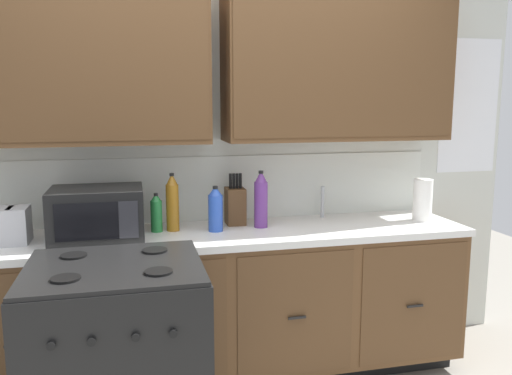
% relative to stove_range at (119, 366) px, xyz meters
% --- Properties ---
extents(wall_unit, '(4.04, 0.40, 2.48)m').
position_rel_stove_range_xyz_m(wall_unit, '(0.58, 0.83, 1.18)').
color(wall_unit, silver).
rests_on(wall_unit, ground_plane).
extents(counter_run, '(2.87, 0.64, 0.90)m').
position_rel_stove_range_xyz_m(counter_run, '(0.58, 0.63, -0.01)').
color(counter_run, black).
rests_on(counter_run, ground_plane).
extents(stove_range, '(0.76, 0.68, 0.95)m').
position_rel_stove_range_xyz_m(stove_range, '(0.00, 0.00, 0.00)').
color(stove_range, black).
rests_on(stove_range, ground_plane).
extents(microwave, '(0.48, 0.37, 0.28)m').
position_rel_stove_range_xyz_m(microwave, '(-0.10, 0.60, 0.57)').
color(microwave, black).
rests_on(microwave, counter_run).
extents(toaster, '(0.28, 0.18, 0.19)m').
position_rel_stove_range_xyz_m(toaster, '(-0.58, 0.63, 0.53)').
color(toaster, '#B7B7BC').
rests_on(toaster, counter_run).
extents(knife_block, '(0.11, 0.14, 0.31)m').
position_rel_stove_range_xyz_m(knife_block, '(0.69, 0.79, 0.54)').
color(knife_block, '#52361E').
rests_on(knife_block, counter_run).
extents(sink_faucet, '(0.02, 0.02, 0.20)m').
position_rel_stove_range_xyz_m(sink_faucet, '(1.27, 0.84, 0.53)').
color(sink_faucet, '#B2B5BA').
rests_on(sink_faucet, counter_run).
extents(paper_towel_roll, '(0.12, 0.12, 0.26)m').
position_rel_stove_range_xyz_m(paper_towel_roll, '(1.84, 0.61, 0.56)').
color(paper_towel_roll, white).
rests_on(paper_towel_roll, counter_run).
extents(bottle_green, '(0.07, 0.07, 0.22)m').
position_rel_stove_range_xyz_m(bottle_green, '(0.22, 0.70, 0.54)').
color(bottle_green, '#237A38').
rests_on(bottle_green, counter_run).
extents(bottle_blue, '(0.08, 0.08, 0.26)m').
position_rel_stove_range_xyz_m(bottle_blue, '(0.54, 0.64, 0.56)').
color(bottle_blue, blue).
rests_on(bottle_blue, counter_run).
extents(bottle_amber, '(0.07, 0.07, 0.33)m').
position_rel_stove_range_xyz_m(bottle_amber, '(0.31, 0.71, 0.59)').
color(bottle_amber, '#9E6619').
rests_on(bottle_amber, counter_run).
extents(bottle_violet, '(0.08, 0.08, 0.34)m').
position_rel_stove_range_xyz_m(bottle_violet, '(0.82, 0.67, 0.59)').
color(bottle_violet, '#663384').
rests_on(bottle_violet, counter_run).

